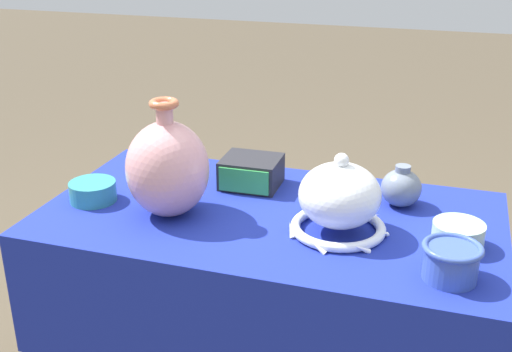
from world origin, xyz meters
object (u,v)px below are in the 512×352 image
vase_dome_bell (339,201)px  jar_round_slate (401,187)px  mosaic_tile_box (251,172)px  pot_squat_teal (93,191)px  cup_wide_cobalt (451,261)px  pot_squat_celadon (458,235)px  vase_tall_bulbous (168,168)px

vase_dome_bell → jar_round_slate: bearing=57.8°
mosaic_tile_box → pot_squat_teal: (-0.34, -0.21, -0.01)m
pot_squat_teal → cup_wide_cobalt: size_ratio=0.98×
pot_squat_teal → jar_round_slate: jar_round_slate is taller
pot_squat_teal → jar_round_slate: size_ratio=1.11×
jar_round_slate → pot_squat_celadon: size_ratio=0.94×
vase_dome_bell → pot_squat_celadon: 0.26m
mosaic_tile_box → pot_squat_celadon: bearing=-20.3°
pot_squat_celadon → cup_wide_cobalt: size_ratio=0.94×
mosaic_tile_box → pot_squat_celadon: (0.52, -0.18, -0.01)m
mosaic_tile_box → cup_wide_cobalt: (0.51, -0.32, 0.00)m
pot_squat_teal → pot_squat_celadon: bearing=1.9°
jar_round_slate → cup_wide_cobalt: jar_round_slate is taller
mosaic_tile_box → jar_round_slate: (0.38, -0.01, 0.01)m
pot_squat_teal → vase_tall_bulbous: bearing=-2.6°
vase_tall_bulbous → pot_squat_teal: (-0.21, 0.01, -0.09)m
cup_wide_cobalt → jar_round_slate: bearing=112.0°
mosaic_tile_box → pot_squat_celadon: 0.55m
vase_tall_bulbous → cup_wide_cobalt: 0.65m
mosaic_tile_box → jar_round_slate: size_ratio=1.46×
mosaic_tile_box → pot_squat_teal: bearing=-149.6°
vase_tall_bulbous → vase_dome_bell: bearing=3.9°
jar_round_slate → cup_wide_cobalt: 0.34m
vase_tall_bulbous → pot_squat_teal: size_ratio=2.43×
vase_tall_bulbous → pot_squat_celadon: size_ratio=2.54×
vase_tall_bulbous → vase_dome_bell: size_ratio=1.22×
cup_wide_cobalt → mosaic_tile_box: bearing=147.7°
vase_tall_bulbous → pot_squat_teal: bearing=177.4°
vase_tall_bulbous → cup_wide_cobalt: bearing=-9.1°
jar_round_slate → cup_wide_cobalt: (0.13, -0.32, -0.01)m
vase_dome_bell → cup_wide_cobalt: 0.28m
vase_dome_bell → pot_squat_celadon: bearing=2.5°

